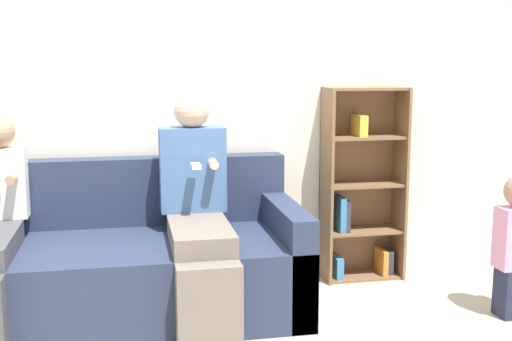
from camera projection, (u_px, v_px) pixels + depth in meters
back_wall at (167, 81)px, 3.91m from camera, size 10.00×0.06×2.55m
couch at (124, 266)px, 3.55m from camera, size 1.95×0.91×0.83m
adult_seated at (198, 206)px, 3.48m from camera, size 0.37×0.87×1.22m
bookshelf at (360, 190)px, 4.14m from camera, size 0.51×0.25×1.24m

